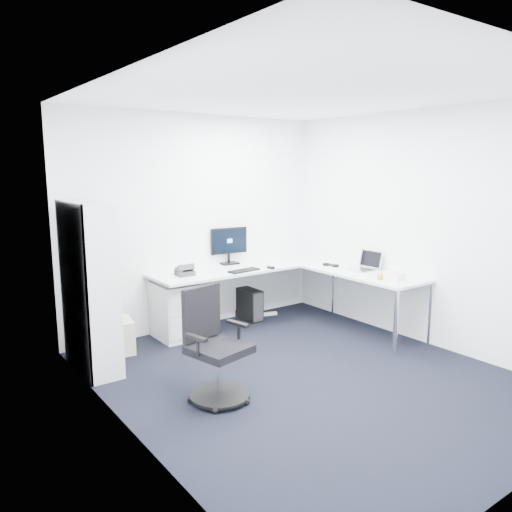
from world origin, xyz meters
TOP-DOWN VIEW (x-y plane):
  - ground at (0.00, 0.00)m, footprint 4.20×4.20m
  - ceiling at (0.00, 0.00)m, footprint 4.20×4.20m
  - wall_back at (0.00, 2.10)m, footprint 3.60×0.02m
  - wall_left at (-1.80, 0.00)m, footprint 0.02×4.20m
  - wall_right at (1.80, 0.00)m, footprint 0.02×4.20m
  - l_desk at (0.55, 1.40)m, footprint 2.64×1.48m
  - drawer_pedestal at (-0.50, 1.82)m, footprint 0.44×0.55m
  - bookshelf at (-1.62, 1.45)m, footprint 0.34×0.86m
  - task_chair at (-0.95, 0.09)m, footprint 0.67×0.67m
  - black_pc_tower at (0.65, 1.90)m, footprint 0.20×0.43m
  - beige_pc_tower at (-1.18, 1.74)m, footprint 0.24×0.42m
  - power_strip at (0.92, 1.89)m, footprint 0.35×0.14m
  - monitor at (0.42, 2.02)m, footprint 0.54×0.22m
  - black_keyboard at (0.31, 1.53)m, footprint 0.43×0.20m
  - mouse at (0.68, 1.46)m, footprint 0.06×0.10m
  - desk_phone at (-0.39, 1.75)m, footprint 0.20×0.20m
  - laptop at (1.51, 0.71)m, footprint 0.35×0.34m
  - white_keyboard at (1.23, 0.73)m, footprint 0.12×0.38m
  - headphones at (1.42, 1.12)m, footprint 0.18×0.23m
  - orange_fruit at (1.32, 0.22)m, footprint 0.07×0.07m
  - tissue_box at (1.47, 0.15)m, footprint 0.16×0.25m

SIDE VIEW (x-z plane):
  - ground at x=0.00m, z-range 0.00..0.00m
  - power_strip at x=0.92m, z-range 0.00..0.04m
  - beige_pc_tower at x=-1.18m, z-range 0.00..0.37m
  - black_pc_tower at x=0.65m, z-range 0.00..0.42m
  - drawer_pedestal at x=-0.50m, z-range 0.00..0.67m
  - l_desk at x=0.55m, z-range 0.00..0.77m
  - task_chair at x=-0.95m, z-range 0.00..1.00m
  - white_keyboard at x=1.23m, z-range 0.77..0.78m
  - black_keyboard at x=0.31m, z-range 0.77..0.79m
  - mouse at x=0.68m, z-range 0.77..0.80m
  - headphones at x=1.42m, z-range 0.77..0.83m
  - orange_fruit at x=1.32m, z-range 0.77..0.84m
  - tissue_box at x=1.47m, z-range 0.77..0.85m
  - desk_phone at x=-0.39m, z-range 0.77..0.91m
  - bookshelf at x=-1.62m, z-range 0.00..1.73m
  - laptop at x=1.51m, z-range 0.77..1.02m
  - monitor at x=0.42m, z-range 0.77..1.27m
  - wall_back at x=0.00m, z-range 0.00..2.70m
  - wall_left at x=-1.80m, z-range 0.00..2.70m
  - wall_right at x=1.80m, z-range 0.00..2.70m
  - ceiling at x=0.00m, z-range 2.70..2.70m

